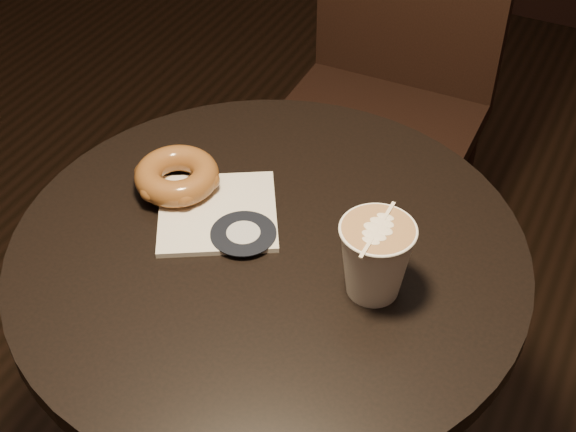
% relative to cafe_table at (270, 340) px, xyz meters
% --- Properties ---
extents(cafe_table, '(0.70, 0.70, 0.75)m').
position_rel_cafe_table_xyz_m(cafe_table, '(0.00, 0.00, 0.00)').
color(cafe_table, black).
rests_on(cafe_table, ground).
extents(chair, '(0.43, 0.43, 1.06)m').
position_rel_cafe_table_xyz_m(chair, '(-0.10, 0.76, 0.04)').
color(chair, black).
rests_on(chair, ground).
extents(pastry_bag, '(0.22, 0.22, 0.01)m').
position_rel_cafe_table_xyz_m(pastry_bag, '(-0.09, 0.02, 0.20)').
color(pastry_bag, silver).
rests_on(pastry_bag, cafe_table).
extents(doughnut, '(0.12, 0.12, 0.04)m').
position_rel_cafe_table_xyz_m(doughnut, '(-0.17, 0.04, 0.23)').
color(doughnut, brown).
rests_on(doughnut, pastry_bag).
extents(latte_cup, '(0.09, 0.09, 0.11)m').
position_rel_cafe_table_xyz_m(latte_cup, '(0.16, -0.01, 0.25)').
color(latte_cup, white).
rests_on(latte_cup, cafe_table).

